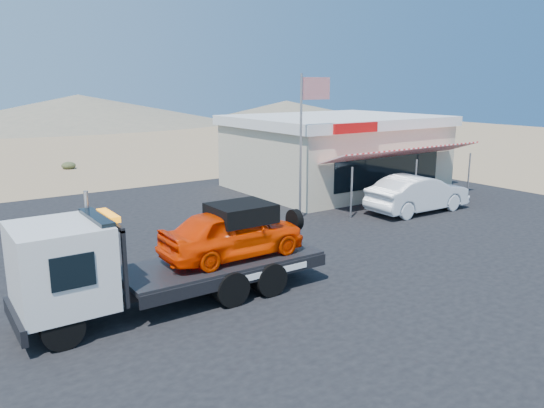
% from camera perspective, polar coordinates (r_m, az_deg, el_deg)
% --- Properties ---
extents(ground, '(120.00, 120.00, 0.00)m').
position_cam_1_polar(ground, '(16.43, -0.48, -7.18)').
color(ground, '#9E7F5A').
rests_on(ground, ground).
extents(asphalt_lot, '(32.00, 24.00, 0.02)m').
position_cam_1_polar(asphalt_lot, '(19.86, -0.55, -3.58)').
color(asphalt_lot, black).
rests_on(asphalt_lot, ground).
extents(tow_truck, '(7.93, 2.35, 2.65)m').
position_cam_1_polar(tow_truck, '(13.84, -10.84, -5.06)').
color(tow_truck, black).
rests_on(tow_truck, asphalt_lot).
extents(white_sedan, '(5.04, 1.87, 1.65)m').
position_cam_1_polar(white_sedan, '(24.41, 15.43, 1.09)').
color(white_sedan, silver).
rests_on(white_sedan, asphalt_lot).
extents(jerky_store, '(10.40, 9.97, 3.90)m').
position_cam_1_polar(jerky_store, '(29.21, 6.77, 5.63)').
color(jerky_store, '#C5B695').
rests_on(jerky_store, asphalt_lot).
extents(flagpole, '(1.55, 0.10, 6.00)m').
position_cam_1_polar(flagpole, '(22.06, 3.61, 7.99)').
color(flagpole, '#99999E').
rests_on(flagpole, asphalt_lot).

